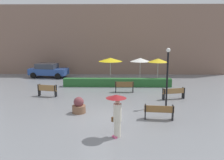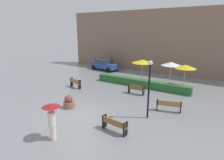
% 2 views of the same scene
% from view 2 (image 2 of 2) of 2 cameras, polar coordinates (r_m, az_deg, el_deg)
% --- Properties ---
extents(ground_plane, '(60.00, 60.00, 0.00)m').
position_cam_2_polar(ground_plane, '(13.18, -10.18, -10.68)').
color(ground_plane, gray).
extents(bench_far_left, '(1.55, 0.64, 0.92)m').
position_cam_2_polar(bench_far_left, '(19.08, -11.20, -0.72)').
color(bench_far_left, '#9E7242').
rests_on(bench_far_left, ground).
extents(bench_far_right, '(1.74, 0.75, 0.83)m').
position_cam_2_polar(bench_far_right, '(13.97, 16.96, -7.32)').
color(bench_far_right, '#9E7242').
rests_on(bench_far_right, ground).
extents(bench_near_right, '(1.66, 0.54, 0.83)m').
position_cam_2_polar(bench_near_right, '(10.93, 0.64, -13.29)').
color(bench_near_right, olive).
rests_on(bench_near_right, ground).
extents(bench_back_row, '(1.55, 0.36, 0.90)m').
position_cam_2_polar(bench_back_row, '(17.01, 7.35, -2.59)').
color(bench_back_row, brown).
rests_on(bench_back_row, ground).
extents(pedestrian_with_umbrella, '(0.95, 0.95, 2.00)m').
position_cam_2_polar(pedestrian_with_umbrella, '(10.39, -17.94, -10.75)').
color(pedestrian_with_umbrella, silver).
rests_on(pedestrian_with_umbrella, ground).
extents(planter_pot, '(0.82, 0.82, 0.99)m').
position_cam_2_polar(planter_pot, '(14.42, -13.05, -6.66)').
color(planter_pot, brown).
rests_on(planter_pot, ground).
extents(lamp_post, '(0.28, 0.28, 3.86)m').
position_cam_2_polar(lamp_post, '(12.06, 11.28, -1.13)').
color(lamp_post, black).
rests_on(lamp_post, ground).
extents(patio_umbrella_yellow, '(2.35, 2.35, 2.47)m').
position_cam_2_polar(patio_umbrella_yellow, '(20.82, 9.32, 5.64)').
color(patio_umbrella_yellow, silver).
rests_on(patio_umbrella_yellow, ground).
extents(patio_umbrella_white, '(2.05, 2.05, 2.41)m').
position_cam_2_polar(patio_umbrella_white, '(20.36, 17.68, 4.72)').
color(patio_umbrella_white, silver).
rests_on(patio_umbrella_white, ground).
extents(patio_umbrella_yellow_far, '(1.96, 1.96, 2.46)m').
position_cam_2_polar(patio_umbrella_yellow_far, '(19.00, 21.56, 3.81)').
color(patio_umbrella_yellow_far, silver).
rests_on(patio_umbrella_yellow_far, ground).
extents(hedge_strip, '(9.91, 0.70, 0.75)m').
position_cam_2_polar(hedge_strip, '(19.28, 8.70, -0.96)').
color(hedge_strip, '#28602D').
rests_on(hedge_strip, ground).
extents(building_facade, '(28.00, 1.20, 8.20)m').
position_cam_2_polar(building_facade, '(25.97, 14.30, 11.29)').
color(building_facade, '#846656').
rests_on(building_facade, ground).
extents(parked_car, '(4.42, 2.49, 1.57)m').
position_cam_2_polar(parked_car, '(26.91, -2.30, 4.82)').
color(parked_car, '#28478C').
rests_on(parked_car, ground).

